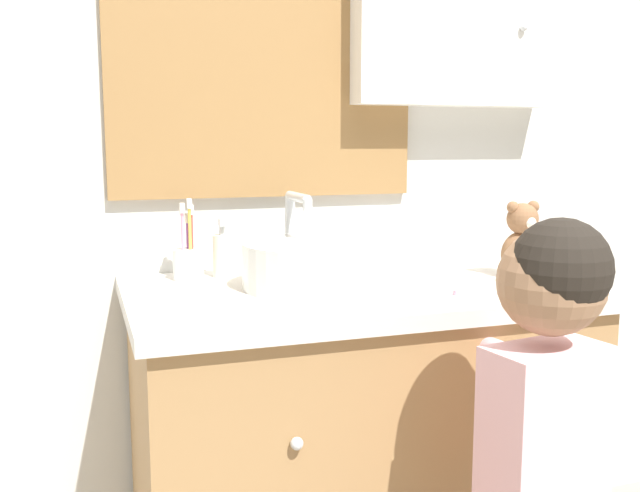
# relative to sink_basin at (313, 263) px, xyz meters

# --- Properties ---
(wall_back) EXTENTS (3.20, 0.18, 2.50)m
(wall_back) POSITION_rel_sink_basin_xyz_m (0.12, 0.30, 0.45)
(wall_back) COLOR silver
(wall_back) RESTS_ON ground_plane
(vanity_counter) EXTENTS (1.01, 0.59, 0.78)m
(vanity_counter) POSITION_rel_sink_basin_xyz_m (0.10, -0.01, -0.44)
(vanity_counter) COLOR #A37A4C
(vanity_counter) RESTS_ON ground_plane
(sink_basin) EXTENTS (0.31, 0.37, 0.20)m
(sink_basin) POSITION_rel_sink_basin_xyz_m (0.00, 0.00, 0.00)
(sink_basin) COLOR silver
(sink_basin) RESTS_ON vanity_counter
(toothbrush_holder) EXTENTS (0.07, 0.07, 0.19)m
(toothbrush_holder) POSITION_rel_sink_basin_xyz_m (-0.25, 0.17, -0.01)
(toothbrush_holder) COLOR silver
(toothbrush_holder) RESTS_ON vanity_counter
(soap_dispenser) EXTENTS (0.04, 0.04, 0.14)m
(soap_dispenser) POSITION_rel_sink_basin_xyz_m (-0.17, 0.18, 0.00)
(soap_dispenser) COLOR beige
(soap_dispenser) RESTS_ON vanity_counter
(child_figure) EXTENTS (0.22, 0.48, 0.98)m
(child_figure) POSITION_rel_sink_basin_xyz_m (0.23, -0.52, -0.24)
(child_figure) COLOR slate
(child_figure) RESTS_ON ground_plane
(teddy_bear) EXTENTS (0.10, 0.08, 0.18)m
(teddy_bear) POSITION_rel_sink_basin_xyz_m (0.50, -0.05, 0.03)
(teddy_bear) COLOR brown
(teddy_bear) RESTS_ON vanity_counter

